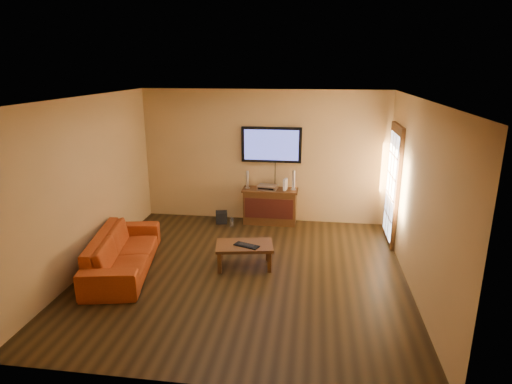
% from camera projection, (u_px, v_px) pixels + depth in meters
% --- Properties ---
extents(ground_plane, '(5.00, 5.00, 0.00)m').
position_uv_depth(ground_plane, '(244.00, 273.00, 6.75)').
color(ground_plane, black).
rests_on(ground_plane, ground).
extents(room_walls, '(5.00, 5.00, 5.00)m').
position_uv_depth(room_walls, '(249.00, 160.00, 6.86)').
color(room_walls, tan).
rests_on(room_walls, ground).
extents(french_door, '(0.07, 1.02, 2.22)m').
position_uv_depth(french_door, '(392.00, 186.00, 7.74)').
color(french_door, '#44250F').
rests_on(french_door, ground).
extents(media_console, '(1.12, 0.43, 0.73)m').
position_uv_depth(media_console, '(270.00, 206.00, 8.78)').
color(media_console, '#44250F').
rests_on(media_console, ground).
extents(television, '(1.22, 0.08, 0.72)m').
position_uv_depth(television, '(271.00, 145.00, 8.60)').
color(television, black).
rests_on(television, ground).
extents(coffee_table, '(0.99, 0.70, 0.39)m').
position_uv_depth(coffee_table, '(244.00, 248.00, 6.87)').
color(coffee_table, '#44250F').
rests_on(coffee_table, ground).
extents(sofa, '(1.02, 2.19, 0.82)m').
position_uv_depth(sofa, '(123.00, 246.00, 6.74)').
color(sofa, '#A43B12').
rests_on(sofa, ground).
extents(speaker_left, '(0.10, 0.10, 0.36)m').
position_uv_depth(speaker_left, '(247.00, 180.00, 8.72)').
color(speaker_left, silver).
rests_on(speaker_left, media_console).
extents(speaker_right, '(0.11, 0.11, 0.40)m').
position_uv_depth(speaker_right, '(294.00, 181.00, 8.60)').
color(speaker_right, silver).
rests_on(speaker_right, media_console).
extents(av_receiver, '(0.42, 0.33, 0.09)m').
position_uv_depth(av_receiver, '(268.00, 187.00, 8.67)').
color(av_receiver, silver).
rests_on(av_receiver, media_console).
extents(game_console, '(0.09, 0.18, 0.23)m').
position_uv_depth(game_console, '(285.00, 184.00, 8.60)').
color(game_console, white).
rests_on(game_console, media_console).
extents(subwoofer, '(0.28, 0.28, 0.23)m').
position_uv_depth(subwoofer, '(221.00, 217.00, 8.87)').
color(subwoofer, black).
rests_on(subwoofer, ground).
extents(bottle, '(0.08, 0.08, 0.22)m').
position_uv_depth(bottle, '(232.00, 222.00, 8.62)').
color(bottle, white).
rests_on(bottle, ground).
extents(keyboard, '(0.43, 0.29, 0.02)m').
position_uv_depth(keyboard, '(247.00, 245.00, 6.78)').
color(keyboard, black).
rests_on(keyboard, coffee_table).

